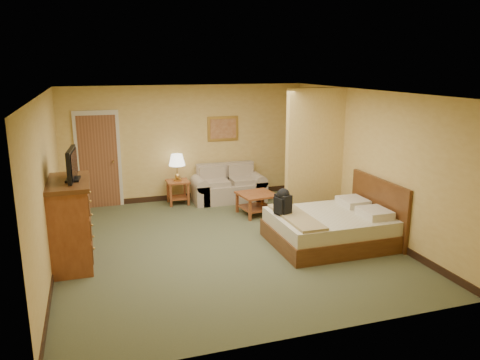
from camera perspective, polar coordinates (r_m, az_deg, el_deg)
name	(u,v)px	position (r m, az deg, el deg)	size (l,w,h in m)	color
floor	(224,244)	(8.21, -1.94, -7.81)	(6.00, 6.00, 0.00)	#4C5235
ceiling	(223,92)	(7.63, -2.10, 10.63)	(6.00, 6.00, 0.00)	white
back_wall	(187,143)	(10.68, -6.44, 4.48)	(5.50, 0.02, 2.60)	tan
left_wall	(47,184)	(7.57, -22.47, -0.43)	(0.02, 6.00, 2.60)	tan
right_wall	(367,161)	(8.95, 15.19, 2.24)	(0.02, 6.00, 2.60)	tan
partition	(315,154)	(9.44, 9.08, 3.14)	(1.20, 0.15, 2.60)	tan
door	(99,160)	(10.49, -16.86, 2.31)	(0.94, 0.16, 2.10)	beige
baseboard	(189,196)	(10.94, -6.26, -1.94)	(5.50, 0.02, 0.12)	black
loveseat	(228,189)	(10.69, -1.43, -1.08)	(1.64, 0.76, 0.83)	tan
side_table	(178,189)	(10.49, -7.59, -1.04)	(0.48, 0.48, 0.53)	brown
table_lamp	(177,161)	(10.34, -7.70, 2.35)	(0.36, 0.36, 0.59)	#B98E44
coffee_table	(257,199)	(9.67, 2.04, -2.37)	(0.79, 0.79, 0.46)	brown
wall_picture	(223,129)	(10.81, -2.08, 6.28)	(0.73, 0.04, 0.57)	#B78E3F
dresser	(70,223)	(7.65, -20.02, -4.91)	(0.66, 1.26, 1.35)	brown
tv	(72,165)	(7.42, -19.82, 1.68)	(0.22, 0.78, 0.48)	black
bed	(333,227)	(8.31, 11.28, -5.61)	(1.98, 1.68, 1.09)	#4E2912
backpack	(283,201)	(7.98, 5.28, -2.57)	(0.26, 0.31, 0.47)	black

